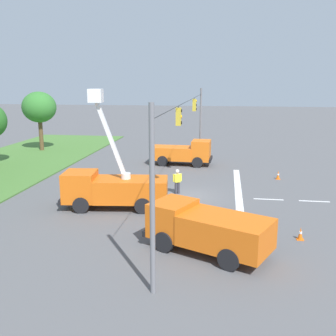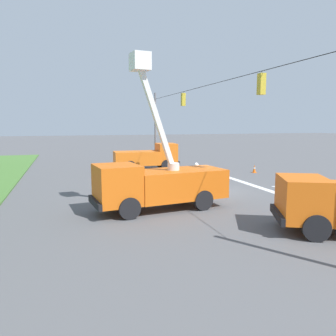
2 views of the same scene
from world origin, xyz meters
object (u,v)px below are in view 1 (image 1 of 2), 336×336
at_px(tree_east_end, 39,108).
at_px(road_worker, 177,180).
at_px(traffic_cone_mid_left, 300,234).
at_px(utility_truck_bucket_lift, 113,186).
at_px(traffic_cone_near_bucket, 115,187).
at_px(traffic_cone_lane_edge_a, 278,175).
at_px(utility_truck_support_far, 207,228).
at_px(utility_truck_support_near, 183,152).

height_order(tree_east_end, road_worker, tree_east_end).
distance_m(tree_east_end, traffic_cone_mid_left, 33.76).
xyz_separation_m(utility_truck_bucket_lift, road_worker, (3.81, -3.62, -0.42)).
xyz_separation_m(utility_truck_bucket_lift, traffic_cone_mid_left, (-3.54, -10.86, -1.10)).
bearing_deg(tree_east_end, traffic_cone_mid_left, -132.05).
bearing_deg(traffic_cone_near_bucket, utility_truck_bucket_lift, -165.64).
bearing_deg(traffic_cone_lane_edge_a, traffic_cone_mid_left, 178.11).
bearing_deg(utility_truck_bucket_lift, traffic_cone_lane_edge_a, -50.76).
bearing_deg(tree_east_end, utility_truck_support_far, -140.63).
relative_size(traffic_cone_mid_left, traffic_cone_near_bucket, 1.05).
bearing_deg(traffic_cone_lane_edge_a, tree_east_end, 69.09).
height_order(utility_truck_support_far, traffic_cone_near_bucket, utility_truck_support_far).
height_order(utility_truck_support_far, traffic_cone_mid_left, utility_truck_support_far).
xyz_separation_m(utility_truck_support_near, traffic_cone_lane_edge_a, (-4.49, -8.31, -0.85)).
bearing_deg(utility_truck_support_far, traffic_cone_lane_edge_a, -18.79).
bearing_deg(utility_truck_support_far, traffic_cone_mid_left, -64.87).
relative_size(road_worker, traffic_cone_lane_edge_a, 2.51).
height_order(utility_truck_bucket_lift, traffic_cone_mid_left, utility_truck_bucket_lift).
xyz_separation_m(road_worker, traffic_cone_mid_left, (-7.34, -7.24, -0.68)).
xyz_separation_m(tree_east_end, traffic_cone_lane_edge_a, (-9.65, -25.26, -4.60)).
bearing_deg(traffic_cone_near_bucket, traffic_cone_mid_left, -121.44).
bearing_deg(traffic_cone_mid_left, tree_east_end, 47.95).
bearing_deg(road_worker, traffic_cone_mid_left, -135.39).
bearing_deg(utility_truck_bucket_lift, traffic_cone_near_bucket, 14.36).
distance_m(road_worker, traffic_cone_lane_edge_a, 9.40).
relative_size(utility_truck_support_near, traffic_cone_lane_edge_a, 8.33).
relative_size(utility_truck_bucket_lift, road_worker, 4.20).
height_order(utility_truck_bucket_lift, utility_truck_support_far, utility_truck_bucket_lift).
bearing_deg(utility_truck_support_far, road_worker, 15.17).
height_order(road_worker, traffic_cone_lane_edge_a, road_worker).
xyz_separation_m(utility_truck_support_near, traffic_cone_near_bucket, (-10.03, 3.91, -0.90)).
relative_size(road_worker, traffic_cone_near_bucket, 2.80).
bearing_deg(traffic_cone_lane_edge_a, traffic_cone_near_bucket, 114.35).
height_order(utility_truck_bucket_lift, road_worker, utility_truck_bucket_lift).
xyz_separation_m(utility_truck_support_near, utility_truck_support_far, (-19.43, -3.23, 0.01)).
relative_size(tree_east_end, traffic_cone_mid_left, 10.08).
height_order(tree_east_end, traffic_cone_mid_left, tree_east_end).
bearing_deg(traffic_cone_near_bucket, utility_truck_support_near, -21.31).
bearing_deg(traffic_cone_near_bucket, tree_east_end, 40.64).
height_order(utility_truck_bucket_lift, traffic_cone_lane_edge_a, utility_truck_bucket_lift).
xyz_separation_m(utility_truck_bucket_lift, utility_truck_support_near, (13.71, -2.97, -0.22)).
bearing_deg(utility_truck_support_near, utility_truck_support_far, -170.56).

